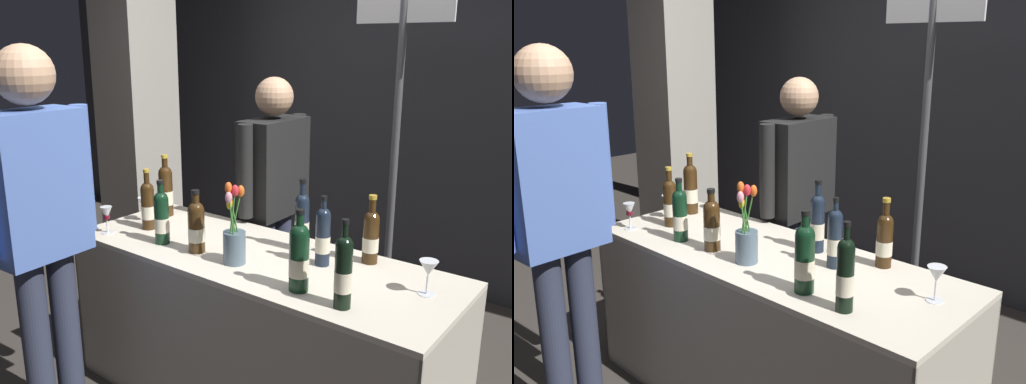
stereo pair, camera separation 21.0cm
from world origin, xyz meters
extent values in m
cube|color=#2D2D33|center=(0.00, 1.93, 1.24)|extent=(7.79, 0.12, 2.49)
cube|color=gray|center=(-1.91, 0.94, 1.74)|extent=(0.46, 0.46, 3.48)
cube|color=beige|center=(0.00, 0.00, 0.78)|extent=(1.88, 0.68, 0.02)
cube|color=#ABA392|center=(0.00, -0.33, 0.39)|extent=(1.88, 0.01, 0.77)
cube|color=#ABA392|center=(0.00, 0.33, 0.39)|extent=(1.88, 0.01, 0.77)
cube|color=#ABA392|center=(-0.93, 0.00, 0.39)|extent=(0.01, 0.68, 0.77)
cylinder|color=#38230F|center=(-0.77, 0.16, 0.92)|extent=(0.08, 0.08, 0.25)
sphere|color=#38230F|center=(-0.77, 0.16, 1.04)|extent=(0.08, 0.08, 0.08)
cylinder|color=#38230F|center=(-0.77, 0.16, 1.09)|extent=(0.03, 0.03, 0.08)
cylinder|color=#B7932D|center=(-0.77, 0.16, 1.14)|extent=(0.04, 0.04, 0.02)
cylinder|color=beige|center=(-0.77, 0.16, 0.90)|extent=(0.08, 0.08, 0.08)
cylinder|color=#192333|center=(0.13, 0.18, 0.92)|extent=(0.07, 0.07, 0.24)
sphere|color=#192333|center=(0.13, 0.18, 1.04)|extent=(0.07, 0.07, 0.07)
cylinder|color=#192333|center=(0.13, 0.18, 1.08)|extent=(0.03, 0.03, 0.09)
cylinder|color=black|center=(0.13, 0.18, 1.13)|extent=(0.03, 0.03, 0.02)
cylinder|color=beige|center=(0.13, 0.18, 0.90)|extent=(0.07, 0.07, 0.08)
cylinder|color=#38230F|center=(-0.67, -0.06, 0.91)|extent=(0.07, 0.07, 0.22)
sphere|color=#38230F|center=(-0.67, -0.06, 1.01)|extent=(0.07, 0.07, 0.07)
cylinder|color=#38230F|center=(-0.67, -0.06, 1.06)|extent=(0.03, 0.03, 0.09)
cylinder|color=#B7932D|center=(-0.67, -0.06, 1.11)|extent=(0.03, 0.03, 0.02)
cylinder|color=beige|center=(-0.67, -0.06, 0.89)|extent=(0.07, 0.07, 0.07)
cylinder|color=#38230F|center=(-0.24, -0.14, 0.90)|extent=(0.08, 0.08, 0.20)
sphere|color=#38230F|center=(-0.24, -0.14, 1.00)|extent=(0.08, 0.08, 0.08)
cylinder|color=#38230F|center=(-0.24, -0.14, 1.04)|extent=(0.03, 0.03, 0.08)
cylinder|color=black|center=(-0.24, -0.14, 1.09)|extent=(0.04, 0.04, 0.02)
cylinder|color=beige|center=(-0.24, -0.14, 0.88)|extent=(0.08, 0.08, 0.07)
cylinder|color=#192333|center=(0.30, 0.08, 0.91)|extent=(0.06, 0.06, 0.23)
sphere|color=#192333|center=(0.30, 0.08, 1.03)|extent=(0.06, 0.06, 0.06)
cylinder|color=#192333|center=(0.30, 0.08, 1.06)|extent=(0.02, 0.02, 0.07)
cylinder|color=black|center=(0.30, 0.08, 1.10)|extent=(0.03, 0.03, 0.02)
cylinder|color=beige|center=(0.30, 0.08, 0.89)|extent=(0.07, 0.07, 0.07)
cylinder|color=black|center=(-0.45, -0.16, 0.91)|extent=(0.07, 0.07, 0.22)
sphere|color=black|center=(-0.45, -0.16, 1.02)|extent=(0.07, 0.07, 0.07)
cylinder|color=black|center=(-0.45, -0.16, 1.06)|extent=(0.03, 0.03, 0.07)
cylinder|color=black|center=(-0.45, -0.16, 1.10)|extent=(0.03, 0.03, 0.02)
cylinder|color=beige|center=(-0.45, -0.16, 0.89)|extent=(0.07, 0.07, 0.07)
cylinder|color=black|center=(0.37, -0.20, 0.92)|extent=(0.08, 0.08, 0.24)
sphere|color=black|center=(0.37, -0.20, 1.03)|extent=(0.08, 0.08, 0.08)
cylinder|color=black|center=(0.37, -0.20, 1.07)|extent=(0.03, 0.03, 0.08)
cylinder|color=black|center=(0.37, -0.20, 1.12)|extent=(0.04, 0.04, 0.02)
cylinder|color=beige|center=(0.37, -0.20, 0.90)|extent=(0.08, 0.08, 0.08)
cylinder|color=black|center=(0.58, -0.22, 0.92)|extent=(0.07, 0.07, 0.25)
sphere|color=black|center=(0.58, -0.22, 1.04)|extent=(0.06, 0.06, 0.06)
cylinder|color=black|center=(0.58, -0.22, 1.08)|extent=(0.02, 0.02, 0.08)
cylinder|color=black|center=(0.58, -0.22, 1.13)|extent=(0.03, 0.03, 0.02)
cylinder|color=beige|center=(0.58, -0.22, 0.90)|extent=(0.07, 0.07, 0.08)
cylinder|color=#38230F|center=(0.46, 0.24, 0.90)|extent=(0.07, 0.07, 0.20)
sphere|color=#38230F|center=(0.46, 0.24, 1.00)|extent=(0.07, 0.07, 0.07)
cylinder|color=#38230F|center=(0.46, 0.24, 1.05)|extent=(0.03, 0.03, 0.09)
cylinder|color=#B7932D|center=(0.46, 0.24, 1.10)|extent=(0.03, 0.03, 0.02)
cylinder|color=beige|center=(0.46, 0.24, 0.88)|extent=(0.07, 0.07, 0.07)
cylinder|color=silver|center=(0.78, 0.08, 0.80)|extent=(0.07, 0.07, 0.00)
cylinder|color=silver|center=(0.78, 0.08, 0.84)|extent=(0.01, 0.01, 0.08)
cone|color=silver|center=(0.78, 0.08, 0.91)|extent=(0.07, 0.07, 0.06)
cylinder|color=silver|center=(-0.79, -0.24, 0.80)|extent=(0.07, 0.07, 0.00)
cylinder|color=silver|center=(-0.79, -0.24, 0.83)|extent=(0.01, 0.01, 0.07)
cone|color=silver|center=(-0.79, -0.24, 0.90)|extent=(0.06, 0.06, 0.07)
cylinder|color=#590C19|center=(-0.79, -0.24, 0.88)|extent=(0.03, 0.03, 0.02)
cylinder|color=silver|center=(-0.78, 0.02, 0.80)|extent=(0.07, 0.07, 0.00)
cylinder|color=silver|center=(-0.78, 0.02, 0.83)|extent=(0.01, 0.01, 0.07)
cone|color=silver|center=(-0.78, 0.02, 0.90)|extent=(0.08, 0.08, 0.06)
cylinder|color=#590C19|center=(-0.78, 0.02, 0.88)|extent=(0.04, 0.04, 0.02)
cylinder|color=slate|center=(-0.01, -0.14, 0.87)|extent=(0.10, 0.10, 0.15)
cylinder|color=#38722D|center=(-0.02, -0.14, 0.97)|extent=(0.04, 0.02, 0.20)
ellipsoid|color=gold|center=(-0.03, -0.14, 1.07)|extent=(0.03, 0.03, 0.05)
cylinder|color=#38722D|center=(0.00, -0.17, 0.99)|extent=(0.04, 0.01, 0.23)
ellipsoid|color=pink|center=(-0.02, -0.17, 1.10)|extent=(0.03, 0.03, 0.05)
cylinder|color=#38722D|center=(-0.01, -0.14, 1.01)|extent=(0.05, 0.04, 0.27)
ellipsoid|color=#E05B1E|center=(-0.03, -0.15, 1.14)|extent=(0.03, 0.03, 0.05)
cylinder|color=#38722D|center=(-0.03, -0.11, 1.00)|extent=(0.05, 0.04, 0.25)
ellipsoid|color=#E05B1E|center=(-0.01, -0.10, 1.12)|extent=(0.03, 0.03, 0.05)
cylinder|color=#38722D|center=(-0.01, -0.15, 1.00)|extent=(0.02, 0.04, 0.26)
ellipsoid|color=red|center=(-0.01, -0.13, 1.13)|extent=(0.03, 0.03, 0.05)
cylinder|color=#2D3347|center=(-0.35, 0.69, 0.39)|extent=(0.12, 0.12, 0.78)
cylinder|color=#2D3347|center=(-0.34, 0.52, 0.39)|extent=(0.12, 0.12, 0.78)
cube|color=black|center=(-0.35, 0.60, 1.06)|extent=(0.22, 0.44, 0.55)
sphere|color=tan|center=(-0.35, 0.60, 1.46)|extent=(0.21, 0.21, 0.21)
cylinder|color=black|center=(-0.35, 0.87, 1.08)|extent=(0.08, 0.08, 0.51)
cylinder|color=black|center=(-0.34, 0.34, 1.08)|extent=(0.08, 0.08, 0.51)
cylinder|color=#2D3347|center=(-0.59, -0.79, 0.44)|extent=(0.12, 0.12, 0.87)
cylinder|color=#2D3347|center=(-0.60, -0.63, 0.44)|extent=(0.12, 0.12, 0.87)
cube|color=#4C6BB7|center=(-0.60, -0.71, 1.18)|extent=(0.23, 0.40, 0.62)
sphere|color=tan|center=(-0.60, -0.71, 1.62)|extent=(0.24, 0.24, 0.24)
cylinder|color=#4C6BB7|center=(-0.61, -0.47, 1.20)|extent=(0.08, 0.08, 0.57)
cylinder|color=#47474C|center=(0.17, 1.08, 1.01)|extent=(0.04, 0.04, 2.02)
cube|color=silver|center=(0.17, 1.08, 1.92)|extent=(0.56, 0.02, 0.14)
camera|label=1|loc=(1.48, -1.89, 1.75)|focal=38.92mm
camera|label=2|loc=(1.64, -1.75, 1.75)|focal=38.92mm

